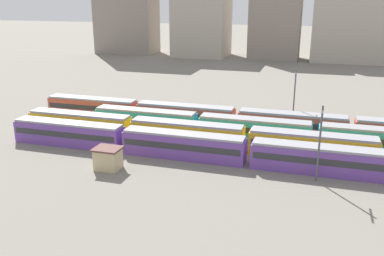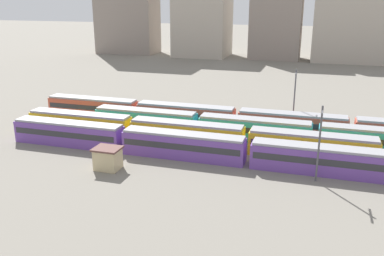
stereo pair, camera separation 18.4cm
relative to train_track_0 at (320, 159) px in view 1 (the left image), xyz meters
The scene contains 10 objects.
ground_plane 31.25m from the train_track_0, 165.52° to the left, with size 600.00×600.00×0.00m, color slate.
train_track_0 is the anchor object (origin of this frame).
train_track_1 11.80m from the train_track_0, 153.86° to the left, with size 74.70×3.06×3.75m.
train_track_3 16.30m from the train_track_0, 73.12° to the left, with size 112.50×3.06×3.75m.
catenary_pole_0 4.57m from the train_track_0, 96.17° to the right, with size 0.24×3.20×9.84m.
catenary_pole_1 19.78m from the train_track_0, 104.33° to the left, with size 0.24×3.20×10.60m.
signal_hut 28.17m from the train_track_0, 165.59° to the right, with size 3.60×3.00×3.04m.
distant_building_1 117.05m from the train_track_0, 113.33° to the left, with size 20.22×18.42×27.51m, color #B2A899.
distant_building_2 109.12m from the train_track_0, 99.48° to the left, with size 18.37×13.19×28.62m, color gray.
distant_building_3 108.06m from the train_track_0, 84.58° to the left, with size 29.32×14.66×27.45m, color #B2A899.
Camera 1 is at (28.93, -53.68, 22.22)m, focal length 39.00 mm.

